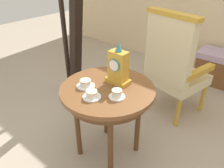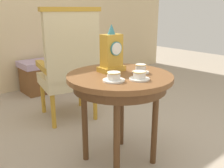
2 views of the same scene
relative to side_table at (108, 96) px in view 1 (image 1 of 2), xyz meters
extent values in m
plane|color=tan|center=(0.02, 0.03, -0.61)|extent=(10.00, 10.00, 0.00)
cylinder|color=brown|center=(0.00, 0.00, 0.06)|extent=(0.74, 0.74, 0.03)
cylinder|color=#56351C|center=(0.00, 0.00, 0.01)|extent=(0.65, 0.65, 0.07)
cylinder|color=#56351C|center=(0.18, 0.18, -0.28)|extent=(0.04, 0.04, 0.65)
cylinder|color=#56351C|center=(-0.18, 0.18, -0.28)|extent=(0.04, 0.04, 0.65)
cylinder|color=#56351C|center=(-0.18, -0.18, -0.28)|extent=(0.04, 0.04, 0.65)
cylinder|color=#56351C|center=(0.18, -0.18, -0.28)|extent=(0.04, 0.04, 0.65)
cylinder|color=white|center=(-0.14, -0.10, 0.08)|extent=(0.14, 0.14, 0.01)
cylinder|color=white|center=(-0.14, -0.10, 0.11)|extent=(0.08, 0.08, 0.05)
torus|color=gold|center=(-0.14, -0.10, 0.13)|extent=(0.09, 0.09, 0.00)
cylinder|color=white|center=(0.01, -0.18, 0.08)|extent=(0.13, 0.13, 0.01)
cylinder|color=white|center=(0.01, -0.18, 0.11)|extent=(0.08, 0.08, 0.05)
torus|color=gold|center=(0.01, -0.18, 0.13)|extent=(0.09, 0.09, 0.00)
cylinder|color=white|center=(0.14, -0.06, 0.08)|extent=(0.12, 0.12, 0.01)
cylinder|color=white|center=(0.14, -0.06, 0.11)|extent=(0.07, 0.07, 0.05)
torus|color=gold|center=(0.14, -0.06, 0.14)|extent=(0.08, 0.08, 0.00)
cube|color=gold|center=(0.02, 0.11, 0.10)|extent=(0.19, 0.11, 0.04)
cube|color=gold|center=(0.02, 0.11, 0.23)|extent=(0.14, 0.09, 0.23)
cylinder|color=teal|center=(0.02, 0.06, 0.25)|extent=(0.10, 0.01, 0.10)
cylinder|color=white|center=(0.02, 0.05, 0.25)|extent=(0.08, 0.00, 0.08)
cone|color=teal|center=(0.02, 0.11, 0.38)|extent=(0.06, 0.06, 0.07)
cube|color=beige|center=(0.14, 1.00, -0.20)|extent=(0.62, 0.62, 0.11)
cube|color=beige|center=(0.10, 0.78, 0.17)|extent=(0.53, 0.20, 0.64)
cube|color=gold|center=(0.10, 0.78, 0.51)|extent=(0.57, 0.22, 0.04)
cube|color=gold|center=(0.37, 0.95, -0.04)|extent=(0.17, 0.47, 0.06)
cube|color=gold|center=(-0.08, 1.05, -0.04)|extent=(0.17, 0.47, 0.06)
cylinder|color=gold|center=(0.41, 1.16, -0.43)|extent=(0.04, 0.04, 0.35)
cylinder|color=gold|center=(-0.02, 1.26, -0.43)|extent=(0.04, 0.04, 0.35)
cylinder|color=gold|center=(0.31, 0.73, -0.43)|extent=(0.04, 0.04, 0.35)
cylinder|color=gold|center=(-0.12, 0.83, -0.43)|extent=(0.04, 0.04, 0.35)
cube|color=gold|center=(-0.98, 0.48, -0.57)|extent=(0.32, 0.24, 0.07)
cylinder|color=black|center=(-1.08, 0.48, 0.28)|extent=(0.06, 0.06, 1.64)
cube|color=black|center=(-0.88, 0.48, 0.21)|extent=(0.28, 0.11, 1.51)
camera|label=1|loc=(0.98, -1.11, 0.96)|focal=35.75mm
camera|label=2|loc=(-1.13, -1.27, 0.52)|focal=40.50mm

